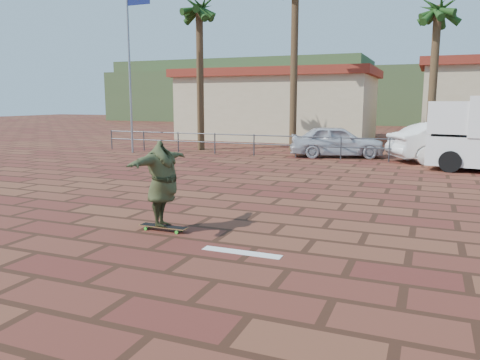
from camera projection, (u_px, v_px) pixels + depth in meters
name	position (u px, v px, depth m)	size (l,w,h in m)	color
ground	(231.00, 230.00, 9.26)	(120.00, 120.00, 0.00)	brown
paint_stripe	(242.00, 252.00, 7.90)	(1.40, 0.22, 0.01)	white
guardrail	(341.00, 144.00, 20.10)	(24.06, 0.06, 1.00)	#47494F
flagpole	(131.00, 56.00, 22.19)	(1.30, 0.10, 8.00)	gray
palm_far_left	(199.00, 13.00, 23.22)	(2.40, 2.40, 8.25)	brown
palm_center	(438.00, 14.00, 21.04)	(2.40, 2.40, 7.75)	brown
building_west	(278.00, 104.00, 31.19)	(12.60, 7.60, 4.50)	beige
hill_front	(400.00, 96.00, 54.41)	(70.00, 18.00, 6.00)	#384C28
hill_back	(244.00, 90.00, 67.89)	(35.00, 14.00, 8.00)	#384C28
longboard	(164.00, 227.00, 9.21)	(1.01, 0.23, 0.10)	olive
skateboarder	(162.00, 184.00, 9.07)	(2.07, 0.56, 1.69)	#383E21
car_silver	(337.00, 141.00, 21.15)	(1.68, 4.18, 1.42)	silver
car_white	(450.00, 143.00, 19.39)	(1.71, 4.91, 1.62)	white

